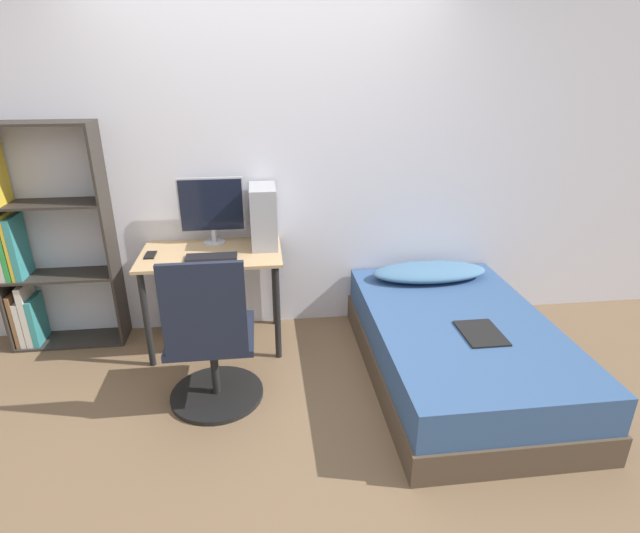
{
  "coord_description": "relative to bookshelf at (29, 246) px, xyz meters",
  "views": [
    {
      "loc": [
        -0.08,
        -2.3,
        1.97
      ],
      "look_at": [
        0.28,
        0.62,
        0.75
      ],
      "focal_mm": 28.0,
      "sensor_mm": 36.0,
      "label": 1
    }
  ],
  "objects": [
    {
      "name": "monitor",
      "position": [
        1.27,
        0.04,
        0.23
      ],
      "size": [
        0.46,
        0.15,
        0.48
      ],
      "color": "#B7B7BC",
      "rests_on": "desk"
    },
    {
      "name": "phone",
      "position": [
        0.85,
        -0.18,
        -0.03
      ],
      "size": [
        0.07,
        0.14,
        0.01
      ],
      "color": "black",
      "rests_on": "desk"
    },
    {
      "name": "magazine",
      "position": [
        2.91,
        -0.97,
        -0.34
      ],
      "size": [
        0.24,
        0.32,
        0.01
      ],
      "color": "black",
      "rests_on": "bed"
    },
    {
      "name": "pillow",
      "position": [
        2.86,
        -0.13,
        -0.29
      ],
      "size": [
        0.87,
        0.36,
        0.11
      ],
      "color": "teal",
      "rests_on": "bed"
    },
    {
      "name": "pc_tower",
      "position": [
        1.63,
        -0.06,
        0.18
      ],
      "size": [
        0.18,
        0.34,
        0.43
      ],
      "color": "#99999E",
      "rests_on": "desk"
    },
    {
      "name": "bookshelf",
      "position": [
        0.0,
        0.0,
        0.0
      ],
      "size": [
        0.79,
        0.27,
        1.6
      ],
      "color": "#2D2823",
      "rests_on": "ground_plane"
    },
    {
      "name": "office_chair",
      "position": [
        1.29,
        -0.88,
        -0.39
      ],
      "size": [
        0.58,
        0.58,
        1.0
      ],
      "color": "black",
      "rests_on": "ground_plane"
    },
    {
      "name": "wall_back",
      "position": [
        1.69,
        0.16,
        0.48
      ],
      "size": [
        8.0,
        0.05,
        2.5
      ],
      "color": "silver",
      "rests_on": "ground_plane"
    },
    {
      "name": "bed",
      "position": [
        2.86,
        -0.78,
        -0.56
      ],
      "size": [
        1.15,
        1.82,
        0.42
      ],
      "color": "#4C3D2D",
      "rests_on": "ground_plane"
    },
    {
      "name": "ground_plane",
      "position": [
        1.69,
        -1.18,
        -0.77
      ],
      "size": [
        14.0,
        14.0,
        0.0
      ],
      "primitive_type": "plane",
      "color": "brown"
    },
    {
      "name": "desk",
      "position": [
        1.26,
        -0.16,
        -0.16
      ],
      "size": [
        0.97,
        0.59,
        0.73
      ],
      "color": "tan",
      "rests_on": "ground_plane"
    },
    {
      "name": "keyboard",
      "position": [
        1.27,
        -0.28,
        -0.03
      ],
      "size": [
        0.34,
        0.12,
        0.02
      ],
      "color": "black",
      "rests_on": "desk"
    }
  ]
}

